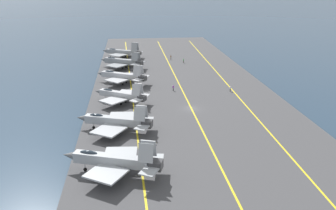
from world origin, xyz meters
TOP-DOWN VIEW (x-y plane):
  - ground_plane at (0.00, 0.00)m, footprint 2000.00×2000.00m
  - carrier_deck at (0.00, 0.00)m, footprint 226.31×52.20m
  - deck_stripe_foul_line at (0.00, -14.35)m, footprint 203.64×4.90m
  - deck_stripe_centerline at (0.00, 0.00)m, footprint 203.68×0.36m
  - deck_stripe_edge_line at (0.00, 14.35)m, footprint 203.63×5.22m
  - parked_jet_second at (-30.19, 18.29)m, footprint 12.77×17.37m
  - parked_jet_third at (-12.04, 18.55)m, footprint 14.21×17.01m
  - parked_jet_fourth at (5.78, 17.68)m, footprint 12.87×15.03m
  - parked_jet_fifth at (24.34, 17.61)m, footprint 12.96×16.92m
  - parked_jet_sixth at (44.86, 17.87)m, footprint 14.21×16.89m
  - parked_jet_seventh at (63.14, 17.88)m, footprint 13.60×17.19m
  - crew_green_vest at (50.94, -5.74)m, footprint 0.45×0.37m
  - crew_brown_vest at (57.61, -1.60)m, footprint 0.46×0.44m
  - crew_purple_vest at (15.36, 2.68)m, footprint 0.41×0.46m
  - crew_white_vest at (12.90, -13.66)m, footprint 0.27×0.39m

SIDE VIEW (x-z plane):
  - ground_plane at x=0.00m, z-range 0.00..0.00m
  - carrier_deck at x=0.00m, z-range 0.00..0.40m
  - deck_stripe_foul_line at x=0.00m, z-range 0.40..0.41m
  - deck_stripe_centerline at x=0.00m, z-range 0.40..0.41m
  - deck_stripe_edge_line at x=0.00m, z-range 0.40..0.41m
  - crew_white_vest at x=12.90m, z-range 0.48..2.17m
  - crew_green_vest at x=50.94m, z-range 0.48..2.18m
  - crew_purple_vest at x=15.36m, z-range 0.48..2.18m
  - crew_brown_vest at x=57.61m, z-range 0.49..2.31m
  - parked_jet_third at x=-12.04m, z-range -0.33..5.71m
  - parked_jet_fourth at x=5.78m, z-range -0.27..5.75m
  - parked_jet_seventh at x=63.14m, z-range -0.48..6.12m
  - parked_jet_sixth at x=44.86m, z-range -0.23..5.98m
  - parked_jet_fifth at x=24.34m, z-range -0.23..6.14m
  - parked_jet_second at x=-30.19m, z-range -0.23..6.35m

